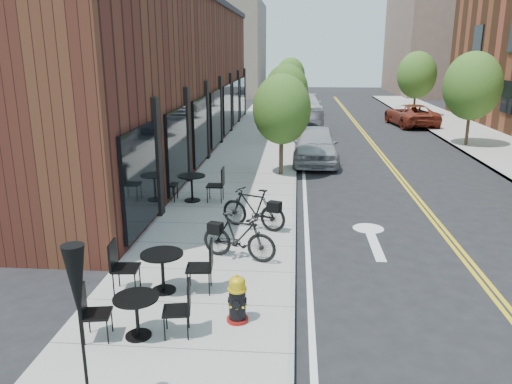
{
  "coord_description": "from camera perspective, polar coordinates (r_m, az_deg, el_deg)",
  "views": [
    {
      "loc": [
        -0.05,
        -9.88,
        4.71
      ],
      "look_at": [
        -1.1,
        3.19,
        1.0
      ],
      "focal_mm": 35.0,
      "sensor_mm": 36.0,
      "label": 1
    }
  ],
  "objects": [
    {
      "name": "bg_building_left",
      "position": [
        58.42,
        -3.35,
        16.04
      ],
      "size": [
        8.0,
        14.0,
        10.0
      ],
      "primitive_type": "cube",
      "color": "#726656",
      "rests_on": "ground"
    },
    {
      "name": "bistro_set_a",
      "position": [
        8.66,
        -13.47,
        -13.06
      ],
      "size": [
        1.78,
        0.87,
        0.94
      ],
      "rotation": [
        0.0,
        0.0,
        0.17
      ],
      "color": "black",
      "rests_on": "sidewalk_near"
    },
    {
      "name": "sidewalk_near",
      "position": [
        20.51,
        -0.97,
        2.68
      ],
      "size": [
        4.0,
        70.0,
        0.12
      ],
      "primitive_type": "cube",
      "color": "#9E9B93",
      "rests_on": "ground"
    },
    {
      "name": "bistro_set_c",
      "position": [
        15.86,
        -7.35,
        0.89
      ],
      "size": [
        2.0,
        0.87,
        1.09
      ],
      "rotation": [
        0.0,
        0.0,
        0.0
      ],
      "color": "black",
      "rests_on": "sidewalk_near"
    },
    {
      "name": "tree_near_c",
      "position": [
        34.95,
        3.78,
        12.18
      ],
      "size": [
        2.1,
        2.1,
        3.67
      ],
      "color": "#382B1E",
      "rests_on": "sidewalk_near"
    },
    {
      "name": "patio_umbrella",
      "position": [
        6.56,
        -19.7,
        -11.21
      ],
      "size": [
        0.39,
        0.39,
        2.38
      ],
      "color": "black",
      "rests_on": "sidewalk_near"
    },
    {
      "name": "tree_far_b",
      "position": [
        27.34,
        23.51,
        11.05
      ],
      "size": [
        2.8,
        2.8,
        4.62
      ],
      "color": "#382B1E",
      "rests_on": "sidewalk_far"
    },
    {
      "name": "parked_car_b",
      "position": [
        30.16,
        6.29,
        7.95
      ],
      "size": [
        1.75,
        4.03,
        1.29
      ],
      "primitive_type": "imported",
      "rotation": [
        0.0,
        0.0,
        -0.1
      ],
      "color": "black",
      "rests_on": "ground"
    },
    {
      "name": "parked_car_far",
      "position": [
        34.38,
        17.28,
        8.4
      ],
      "size": [
        2.99,
        5.36,
        1.42
      ],
      "primitive_type": "imported",
      "rotation": [
        0.0,
        0.0,
        3.27
      ],
      "color": "maroon",
      "rests_on": "ground"
    },
    {
      "name": "tree_near_d",
      "position": [
        42.92,
        3.97,
        13.19
      ],
      "size": [
        2.4,
        2.4,
        4.11
      ],
      "color": "#382B1E",
      "rests_on": "sidewalk_near"
    },
    {
      "name": "parked_car_c",
      "position": [
        39.76,
        5.9,
        9.93
      ],
      "size": [
        2.24,
        4.97,
        1.41
      ],
      "primitive_type": "imported",
      "rotation": [
        0.0,
        0.0,
        0.06
      ],
      "color": "silver",
      "rests_on": "ground"
    },
    {
      "name": "ground",
      "position": [
        10.94,
        4.49,
        -9.75
      ],
      "size": [
        120.0,
        120.0,
        0.0
      ],
      "primitive_type": "plane",
      "color": "black",
      "rests_on": "ground"
    },
    {
      "name": "bicycle_right",
      "position": [
        11.34,
        -1.97,
        -5.14
      ],
      "size": [
        1.86,
        1.01,
        1.08
      ],
      "primitive_type": "imported",
      "rotation": [
        0.0,
        0.0,
        1.27
      ],
      "color": "black",
      "rests_on": "sidewalk_near"
    },
    {
      "name": "building_near",
      "position": [
        24.76,
        -10.76,
        12.72
      ],
      "size": [
        5.0,
        28.0,
        7.0
      ],
      "primitive_type": "cube",
      "color": "#411C15",
      "rests_on": "ground"
    },
    {
      "name": "bistro_set_b",
      "position": [
        10.04,
        -10.64,
        -8.37
      ],
      "size": [
        1.96,
        0.91,
        1.05
      ],
      "rotation": [
        0.0,
        0.0,
        0.09
      ],
      "color": "black",
      "rests_on": "sidewalk_near"
    },
    {
      "name": "fire_hydrant",
      "position": [
        8.9,
        -2.15,
        -12.16
      ],
      "size": [
        0.4,
        0.4,
        0.88
      ],
      "rotation": [
        0.0,
        0.0,
        0.03
      ],
      "color": "maroon",
      "rests_on": "sidewalk_near"
    },
    {
      "name": "bg_building_right",
      "position": [
        62.01,
        20.43,
        16.03
      ],
      "size": [
        10.0,
        16.0,
        12.0
      ],
      "primitive_type": "cube",
      "color": "brown",
      "rests_on": "ground"
    },
    {
      "name": "tree_far_c",
      "position": [
        38.89,
        17.9,
        12.61
      ],
      "size": [
        2.8,
        2.8,
        4.62
      ],
      "color": "#382B1E",
      "rests_on": "sidewalk_far"
    },
    {
      "name": "bicycle_left",
      "position": [
        13.26,
        -0.3,
        -1.89
      ],
      "size": [
        1.92,
        1.19,
        1.12
      ],
      "primitive_type": "imported",
      "rotation": [
        0.0,
        0.0,
        -1.96
      ],
      "color": "black",
      "rests_on": "sidewalk_near"
    },
    {
      "name": "tree_near_a",
      "position": [
        19.0,
        2.96,
        9.41
      ],
      "size": [
        2.2,
        2.2,
        3.81
      ],
      "color": "#382B1E",
      "rests_on": "sidewalk_near"
    },
    {
      "name": "tree_near_b",
      "position": [
        26.96,
        3.5,
        11.52
      ],
      "size": [
        2.3,
        2.3,
        3.98
      ],
      "color": "#382B1E",
      "rests_on": "sidewalk_near"
    },
    {
      "name": "parked_car_a",
      "position": [
        21.86,
        6.79,
        5.38
      ],
      "size": [
        1.98,
        4.73,
        1.6
      ],
      "primitive_type": "imported",
      "rotation": [
        0.0,
        0.0,
        -0.02
      ],
      "color": "#9C9DA4",
      "rests_on": "ground"
    }
  ]
}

